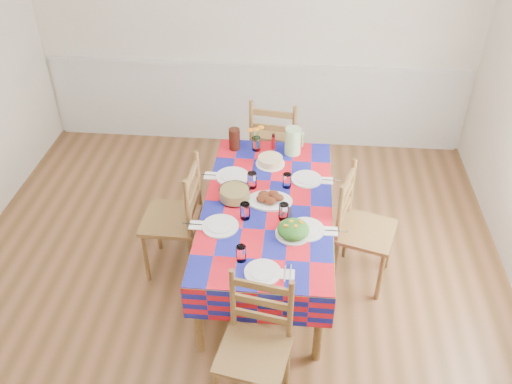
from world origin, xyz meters
TOP-DOWN VIEW (x-y plane):
  - room at (0.00, 0.00)m, footprint 4.58×5.08m
  - wainscot at (0.00, 2.48)m, footprint 4.41×0.06m
  - dining_table at (0.29, 0.43)m, footprint 0.97×1.80m
  - setting_near_head at (0.26, -0.26)m, footprint 0.39×0.26m
  - setting_left_near at (0.02, 0.17)m, footprint 0.48×0.28m
  - setting_left_far at (0.04, 0.70)m, footprint 0.49×0.29m
  - setting_right_near at (0.52, 0.19)m, footprint 0.49×0.28m
  - setting_right_far at (0.52, 0.72)m, footprint 0.46×0.26m
  - meat_platter at (0.30, 0.45)m, footprint 0.35×0.25m
  - salad_platter at (0.49, 0.10)m, footprint 0.25×0.25m
  - pasta_bowl at (0.03, 0.47)m, footprint 0.24×0.24m
  - cake at (0.27, 0.96)m, footprint 0.24×0.24m
  - serving_utensils at (0.43, 0.36)m, footprint 0.12×0.28m
  - flower_vase at (0.13, 1.17)m, footprint 0.15×0.12m
  - hot_sauce at (0.28, 1.21)m, footprint 0.03×0.03m
  - green_pitcher at (0.44, 1.15)m, footprint 0.14×0.14m
  - tea_pitcher at (-0.05, 1.17)m, footprint 0.10×0.10m
  - name_card at (0.26, -0.41)m, footprint 0.07×0.02m
  - chair_near at (0.29, -0.70)m, footprint 0.48×0.47m
  - chair_far at (0.28, 1.55)m, footprint 0.51×0.50m
  - chair_left at (-0.42, 0.43)m, footprint 0.43×0.45m
  - chair_right at (1.00, 0.44)m, footprint 0.52×0.54m

SIDE VIEW (x-z plane):
  - chair_near at x=0.29m, z-range -0.01..0.94m
  - chair_right at x=1.00m, z-range -0.01..0.98m
  - wainscot at x=0.00m, z-range 0.03..0.95m
  - chair_left at x=-0.42m, z-range -0.01..1.01m
  - chair_far at x=0.28m, z-range -0.01..1.02m
  - dining_table at x=0.29m, z-range 0.27..0.97m
  - serving_utensils at x=0.43m, z-range 0.70..0.71m
  - name_card at x=0.26m, z-range 0.70..0.72m
  - setting_near_head at x=0.26m, z-range 0.67..0.78m
  - setting_right_far at x=0.52m, z-range 0.67..0.78m
  - meat_platter at x=0.30m, z-range 0.69..0.76m
  - setting_right_near at x=0.52m, z-range 0.66..0.79m
  - setting_left_near at x=0.02m, z-range 0.66..0.79m
  - setting_left_far at x=0.04m, z-range 0.66..0.79m
  - cake at x=0.27m, z-range 0.70..0.76m
  - salad_platter at x=0.49m, z-range 0.69..0.79m
  - pasta_bowl at x=0.03m, z-range 0.70..0.79m
  - hot_sauce at x=0.28m, z-range 0.70..0.84m
  - tea_pitcher at x=-0.05m, z-range 0.70..0.89m
  - flower_vase at x=0.13m, z-range 0.68..0.91m
  - green_pitcher at x=0.44m, z-range 0.70..0.93m
  - room at x=0.00m, z-range -0.04..2.74m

